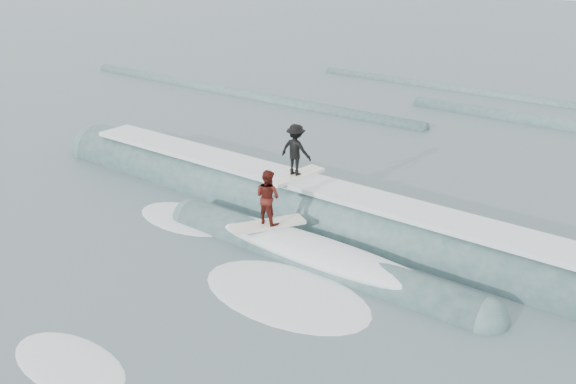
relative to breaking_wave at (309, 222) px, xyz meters
The scene contains 6 objects.
ground 3.20m from the breaking_wave, 95.49° to the right, with size 160.00×160.00×0.00m, color #435961.
breaking_wave is the anchor object (origin of this frame).
surfer_black 2.06m from the breaking_wave, 154.73° to the left, with size 1.02×2.05×1.63m.
surfer_red 2.21m from the breaking_wave, 91.65° to the right, with size 1.48×2.01×1.59m.
whitewater 5.07m from the breaking_wave, 74.73° to the right, with size 11.69×8.19×0.10m.
far_swells 14.54m from the breaking_wave, 95.94° to the left, with size 41.51×8.65×0.80m.
Camera 1 is at (10.22, -10.64, 7.79)m, focal length 40.00 mm.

